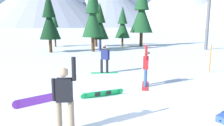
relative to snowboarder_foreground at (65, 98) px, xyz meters
name	(u,v)px	position (x,y,z in m)	size (l,w,h in m)	color
ground_plane	(150,123)	(2.30, 0.64, -0.95)	(800.00, 800.00, 0.00)	white
snowboarder_foreground	(65,98)	(0.00, 0.00, 0.00)	(1.56, 0.38, 2.01)	pink
snowboarder_midground	(146,67)	(2.56, 4.41, -0.05)	(0.46, 1.53, 1.93)	red
snowboarder_background	(104,58)	(0.46, 7.01, -0.06)	(1.60, 0.45, 1.91)	#19B259
loose_snowboard_near_left	(103,93)	(0.73, 2.86, -0.82)	(1.68, 0.89, 0.26)	#19B259
loose_snowboard_far_spare	(38,100)	(-1.51, 2.00, -0.80)	(1.43, 1.23, 0.29)	#993FD8
trail_marker_pole	(210,59)	(6.69, 7.47, -0.13)	(0.06, 0.06, 1.64)	orange
pine_tree_slender	(142,12)	(4.02, 22.90, 3.49)	(2.90, 2.90, 8.15)	#472D19
pine_tree_short	(93,15)	(-1.54, 17.22, 2.82)	(2.23, 2.23, 6.93)	#472D19
pine_tree_broad	(100,24)	(-1.00, 19.51, 1.92)	(1.99, 1.99, 5.26)	#472D19
pine_tree_young	(123,25)	(1.58, 22.36, 1.82)	(1.92, 1.92, 5.09)	#472D19
pine_tree_twin	(49,19)	(-5.74, 16.20, 2.40)	(2.02, 2.02, 6.15)	#472D19
pine_tree_leaning	(96,17)	(-1.81, 22.39, 2.78)	(2.22, 2.22, 6.86)	#472D19
pine_tree_tall	(55,28)	(-7.02, 21.96, 1.40)	(1.50, 1.50, 4.30)	#472D19
ski_lift_tower	(209,3)	(11.03, 19.42, 4.23)	(3.43, 0.36, 8.91)	#595B60
peak_west_ridge	(108,2)	(-13.59, 246.89, 27.67)	(114.43, 114.43, 54.77)	#8C93A3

